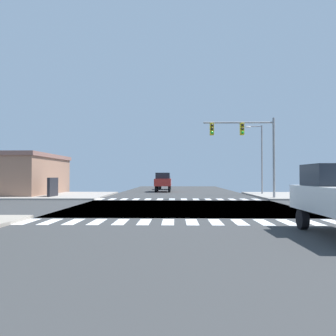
{
  "coord_description": "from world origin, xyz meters",
  "views": [
    {
      "loc": [
        -0.43,
        -22.23,
        1.93
      ],
      "look_at": [
        -1.03,
        5.32,
        2.57
      ],
      "focal_mm": 37.86,
      "sensor_mm": 36.0,
      "label": 1
    }
  ],
  "objects_px": {
    "street_lamp": "(259,153)",
    "suv_trailing_2": "(163,180)",
    "traffic_signal_mast": "(247,139)",
    "sedan_crossing_2": "(165,182)"
  },
  "relations": [
    {
      "from": "sedan_crossing_2",
      "to": "suv_trailing_2",
      "type": "relative_size",
      "value": 0.93
    },
    {
      "from": "street_lamp",
      "to": "suv_trailing_2",
      "type": "bearing_deg",
      "value": 145.0
    },
    {
      "from": "traffic_signal_mast",
      "to": "street_lamp",
      "type": "height_order",
      "value": "street_lamp"
    },
    {
      "from": "street_lamp",
      "to": "sedan_crossing_2",
      "type": "bearing_deg",
      "value": 124.32
    },
    {
      "from": "suv_trailing_2",
      "to": "street_lamp",
      "type": "bearing_deg",
      "value": 145.0
    },
    {
      "from": "sedan_crossing_2",
      "to": "suv_trailing_2",
      "type": "xyz_separation_m",
      "value": [
        0.0,
        -7.74,
        0.28
      ]
    },
    {
      "from": "sedan_crossing_2",
      "to": "suv_trailing_2",
      "type": "height_order",
      "value": "suv_trailing_2"
    },
    {
      "from": "sedan_crossing_2",
      "to": "traffic_signal_mast",
      "type": "bearing_deg",
      "value": 109.42
    },
    {
      "from": "street_lamp",
      "to": "sedan_crossing_2",
      "type": "relative_size",
      "value": 1.66
    },
    {
      "from": "traffic_signal_mast",
      "to": "suv_trailing_2",
      "type": "distance_m",
      "value": 16.05
    }
  ]
}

